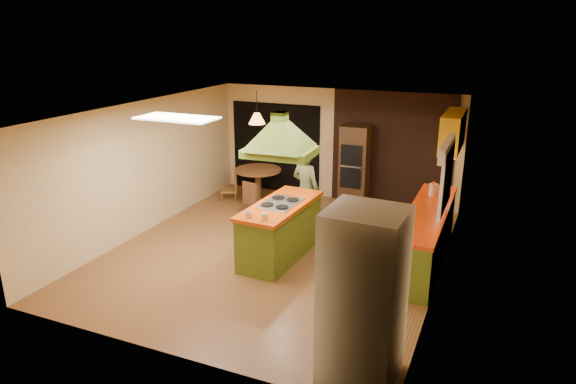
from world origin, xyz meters
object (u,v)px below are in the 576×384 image
at_px(man, 306,190).
at_px(canister_large, 433,190).
at_px(kitchen_island, 280,230).
at_px(refrigerator, 363,296).
at_px(wall_oven, 355,166).
at_px(dining_table, 258,179).

distance_m(man, canister_large, 2.35).
bearing_deg(kitchen_island, refrigerator, -47.21).
bearing_deg(wall_oven, man, -106.40).
height_order(kitchen_island, dining_table, kitchen_island).
height_order(wall_oven, canister_large, wall_oven).
bearing_deg(wall_oven, kitchen_island, -99.77).
height_order(kitchen_island, man, man).
height_order(man, wall_oven, wall_oven).
height_order(kitchen_island, wall_oven, wall_oven).
xyz_separation_m(man, refrigerator, (2.17, -3.85, 0.18)).
height_order(refrigerator, dining_table, refrigerator).
distance_m(kitchen_island, refrigerator, 3.35).
relative_size(man, dining_table, 1.59).
bearing_deg(refrigerator, canister_large, 90.77).
bearing_deg(man, refrigerator, 135.68).
relative_size(refrigerator, canister_large, 9.74).
bearing_deg(canister_large, kitchen_island, -144.90).
relative_size(man, wall_oven, 0.92).
xyz_separation_m(refrigerator, wall_oven, (-1.73, 5.65, -0.11)).
bearing_deg(man, dining_table, -19.29).
distance_m(wall_oven, canister_large, 2.42).
distance_m(kitchen_island, canister_large, 2.83).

